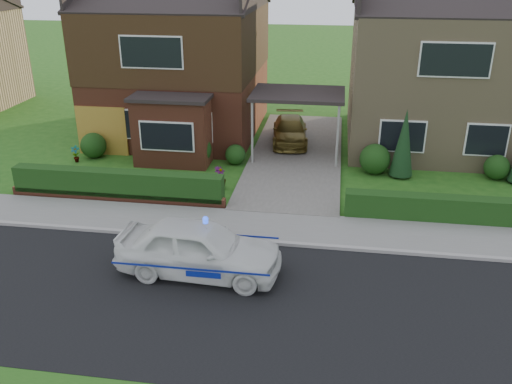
# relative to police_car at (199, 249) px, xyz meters

# --- Properties ---
(ground) EXTENTS (120.00, 120.00, 0.00)m
(ground) POSITION_rel_police_car_xyz_m (1.81, -1.20, -0.75)
(ground) COLOR #205516
(ground) RESTS_ON ground
(road) EXTENTS (60.00, 6.00, 0.02)m
(road) POSITION_rel_police_car_xyz_m (1.81, -1.20, -0.75)
(road) COLOR black
(road) RESTS_ON ground
(kerb) EXTENTS (60.00, 0.16, 0.12)m
(kerb) POSITION_rel_police_car_xyz_m (1.81, 1.85, -0.69)
(kerb) COLOR #9E9993
(kerb) RESTS_ON ground
(sidewalk) EXTENTS (60.00, 2.00, 0.10)m
(sidewalk) POSITION_rel_police_car_xyz_m (1.81, 2.90, -0.70)
(sidewalk) COLOR slate
(sidewalk) RESTS_ON ground
(driveway) EXTENTS (3.80, 12.00, 0.12)m
(driveway) POSITION_rel_police_car_xyz_m (1.81, 9.80, -0.69)
(driveway) COLOR #666059
(driveway) RESTS_ON ground
(house_left) EXTENTS (7.50, 9.53, 7.25)m
(house_left) POSITION_rel_police_car_xyz_m (-3.97, 12.70, 3.06)
(house_left) COLOR brown
(house_left) RESTS_ON ground
(house_right) EXTENTS (7.50, 8.06, 7.25)m
(house_right) POSITION_rel_police_car_xyz_m (7.61, 12.79, 2.91)
(house_right) COLOR #9E8760
(house_right) RESTS_ON ground
(carport_link) EXTENTS (3.80, 3.00, 2.77)m
(carport_link) POSITION_rel_police_car_xyz_m (1.81, 9.75, 1.90)
(carport_link) COLOR black
(carport_link) RESTS_ON ground
(garage_door) EXTENTS (2.20, 0.10, 2.10)m
(garage_door) POSITION_rel_police_car_xyz_m (-6.44, 8.76, 0.30)
(garage_door) COLOR olive
(garage_door) RESTS_ON ground
(dwarf_wall) EXTENTS (7.70, 0.25, 0.36)m
(dwarf_wall) POSITION_rel_police_car_xyz_m (-3.99, 4.10, -0.57)
(dwarf_wall) COLOR brown
(dwarf_wall) RESTS_ON ground
(hedge_left) EXTENTS (7.50, 0.55, 0.90)m
(hedge_left) POSITION_rel_police_car_xyz_m (-3.99, 4.25, -0.75)
(hedge_left) COLOR #183310
(hedge_left) RESTS_ON ground
(hedge_right) EXTENTS (7.50, 0.55, 0.80)m
(hedge_right) POSITION_rel_police_car_xyz_m (7.61, 4.15, -0.75)
(hedge_right) COLOR #183310
(hedge_right) RESTS_ON ground
(shrub_left_far) EXTENTS (1.08, 1.08, 1.08)m
(shrub_left_far) POSITION_rel_police_car_xyz_m (-6.69, 8.30, -0.21)
(shrub_left_far) COLOR #183310
(shrub_left_far) RESTS_ON ground
(shrub_left_mid) EXTENTS (1.32, 1.32, 1.32)m
(shrub_left_mid) POSITION_rel_police_car_xyz_m (-2.19, 8.10, -0.09)
(shrub_left_mid) COLOR #183310
(shrub_left_mid) RESTS_ON ground
(shrub_left_near) EXTENTS (0.84, 0.84, 0.84)m
(shrub_left_near) POSITION_rel_police_car_xyz_m (-0.59, 8.40, -0.33)
(shrub_left_near) COLOR #183310
(shrub_left_near) RESTS_ON ground
(shrub_right_near) EXTENTS (1.20, 1.20, 1.20)m
(shrub_right_near) POSITION_rel_police_car_xyz_m (5.01, 8.20, -0.15)
(shrub_right_near) COLOR #183310
(shrub_right_near) RESTS_ON ground
(shrub_right_mid) EXTENTS (0.96, 0.96, 0.96)m
(shrub_right_mid) POSITION_rel_police_car_xyz_m (9.61, 8.30, -0.27)
(shrub_right_mid) COLOR #183310
(shrub_right_mid) RESTS_ON ground
(conifer_a) EXTENTS (0.90, 0.90, 2.60)m
(conifer_a) POSITION_rel_police_car_xyz_m (6.01, 8.00, 0.55)
(conifer_a) COLOR black
(conifer_a) RESTS_ON ground
(police_car) EXTENTS (4.06, 4.51, 1.67)m
(police_car) POSITION_rel_police_car_xyz_m (0.00, 0.00, 0.00)
(police_car) COLOR white
(police_car) RESTS_ON ground
(driveway_car) EXTENTS (1.89, 3.87, 1.08)m
(driveway_car) POSITION_rel_police_car_xyz_m (1.38, 11.26, -0.09)
(driveway_car) COLOR brown
(driveway_car) RESTS_ON driveway
(potted_plant_a) EXTENTS (0.39, 0.28, 0.71)m
(potted_plant_a) POSITION_rel_police_car_xyz_m (-7.19, 7.62, -0.40)
(potted_plant_a) COLOR gray
(potted_plant_a) RESTS_ON ground
(potted_plant_b) EXTENTS (0.50, 0.49, 0.71)m
(potted_plant_b) POSITION_rel_police_car_xyz_m (-6.11, 4.95, -0.40)
(potted_plant_b) COLOR gray
(potted_plant_b) RESTS_ON ground
(potted_plant_c) EXTENTS (0.61, 0.61, 0.83)m
(potted_plant_c) POSITION_rel_police_car_xyz_m (-0.69, 5.76, -0.34)
(potted_plant_c) COLOR gray
(potted_plant_c) RESTS_ON ground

